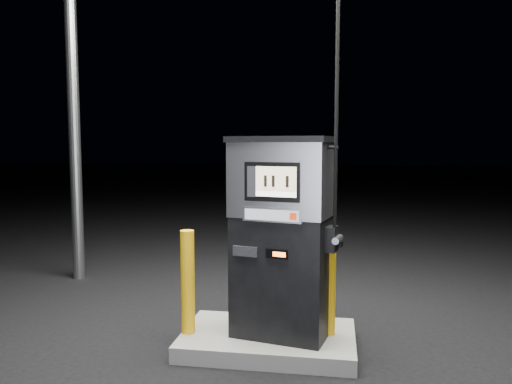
# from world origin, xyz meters

# --- Properties ---
(ground) EXTENTS (80.00, 80.00, 0.00)m
(ground) POSITION_xyz_m (0.00, 0.00, 0.00)
(ground) COLOR black
(ground) RESTS_ON ground
(pump_island) EXTENTS (1.60, 1.00, 0.15)m
(pump_island) POSITION_xyz_m (0.00, 0.00, 0.07)
(pump_island) COLOR slate
(pump_island) RESTS_ON ground
(fuel_dispenser) EXTENTS (1.05, 0.71, 3.78)m
(fuel_dispenser) POSITION_xyz_m (0.12, -0.04, 1.09)
(fuel_dispenser) COLOR black
(fuel_dispenser) RESTS_ON pump_island
(bollard_left) EXTENTS (0.17, 0.17, 0.97)m
(bollard_left) POSITION_xyz_m (-0.74, -0.12, 0.63)
(bollard_left) COLOR #F6B00D
(bollard_left) RESTS_ON pump_island
(bollard_right) EXTENTS (0.14, 0.14, 0.99)m
(bollard_right) POSITION_xyz_m (0.55, 0.05, 0.65)
(bollard_right) COLOR #F6B00D
(bollard_right) RESTS_ON pump_island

